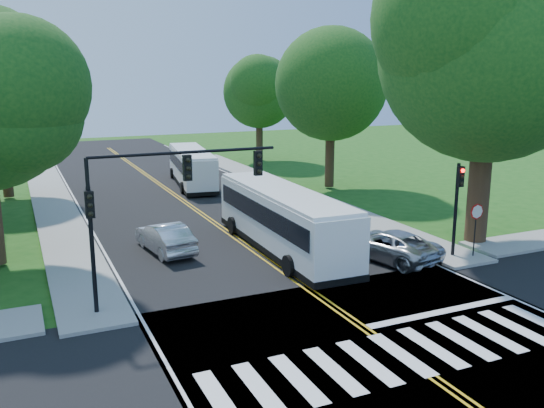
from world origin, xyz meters
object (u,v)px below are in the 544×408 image
hatchback (165,238)px  suv (389,245)px  bus_lead (283,219)px  dark_sedan (296,204)px  bus_follow (192,166)px  signal_ne (457,197)px  signal_nw (156,192)px

hatchback → suv: 10.78m
bus_lead → dark_sedan: bus_lead is taller
bus_lead → bus_follow: (0.97, 18.85, -0.14)m
dark_sedan → signal_ne: bearing=110.7°
bus_follow → dark_sedan: bearing=113.1°
signal_ne → suv: 3.86m
signal_ne → hatchback: 14.06m
signal_ne → suv: signal_ne is taller
hatchback → dark_sedan: size_ratio=1.14×
signal_ne → bus_follow: 24.09m
hatchback → bus_lead: bearing=151.4°
signal_ne → bus_lead: size_ratio=0.37×
bus_follow → hatchback: (-6.36, -16.77, -0.73)m
suv → hatchback: bearing=-44.2°
bus_lead → dark_sedan: bearing=-120.0°
bus_lead → bus_follow: size_ratio=1.08×
bus_lead → hatchback: 5.84m
signal_nw → signal_ne: (14.06, 0.01, -1.41)m
suv → signal_nw: bearing=-8.1°
bus_lead → dark_sedan: 8.05m
signal_nw → dark_sedan: bearing=44.9°
signal_nw → signal_ne: size_ratio=1.62×
signal_nw → suv: signal_nw is taller
signal_nw → bus_follow: 24.89m
bus_lead → suv: bearing=140.8°
hatchback → suv: size_ratio=0.88×
bus_follow → signal_nw: bearing=79.0°
suv → dark_sedan: (0.23, 10.17, -0.14)m
signal_nw → signal_ne: signal_nw is taller
bus_follow → suv: bus_follow is taller
signal_ne → bus_follow: size_ratio=0.40×
bus_follow → hatchback: bearing=77.5°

